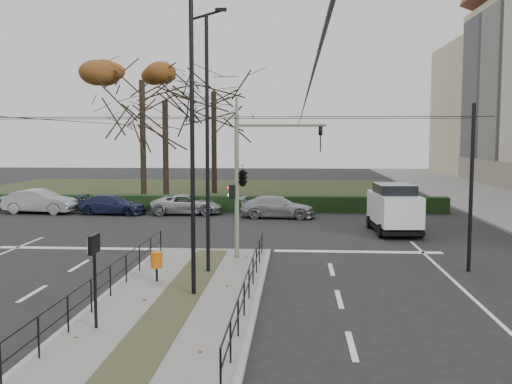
{
  "coord_description": "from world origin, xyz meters",
  "views": [
    {
      "loc": [
        3.38,
        -19.57,
        4.85
      ],
      "look_at": [
        1.65,
        6.52,
        2.39
      ],
      "focal_mm": 42.0,
      "sensor_mm": 36.0,
      "label": 1
    }
  ],
  "objects_px": {
    "traffic_light": "(245,175)",
    "streetlamp_median_near": "(193,138)",
    "rust_tree": "(142,80)",
    "parked_car_fifth": "(278,207)",
    "streetlamp_median_far": "(208,140)",
    "parked_car_fourth": "(187,204)",
    "litter_bin": "(157,260)",
    "parked_car_second": "(40,201)",
    "bare_tree_center": "(214,99)",
    "info_panel": "(94,255)",
    "parked_car_third": "(112,205)",
    "bare_tree_near": "(165,108)",
    "white_van": "(394,207)"
  },
  "relations": [
    {
      "from": "parked_car_third",
      "to": "streetlamp_median_far",
      "type": "bearing_deg",
      "value": -146.84
    },
    {
      "from": "streetlamp_median_far",
      "to": "parked_car_fourth",
      "type": "distance_m",
      "value": 17.02
    },
    {
      "from": "parked_car_third",
      "to": "litter_bin",
      "type": "bearing_deg",
      "value": -153.07
    },
    {
      "from": "traffic_light",
      "to": "rust_tree",
      "type": "relative_size",
      "value": 0.47
    },
    {
      "from": "streetlamp_median_near",
      "to": "parked_car_second",
      "type": "height_order",
      "value": "streetlamp_median_near"
    },
    {
      "from": "traffic_light",
      "to": "bare_tree_center",
      "type": "relative_size",
      "value": 0.5
    },
    {
      "from": "litter_bin",
      "to": "parked_car_fifth",
      "type": "bearing_deg",
      "value": 78.22
    },
    {
      "from": "info_panel",
      "to": "bare_tree_near",
      "type": "height_order",
      "value": "bare_tree_near"
    },
    {
      "from": "info_panel",
      "to": "white_van",
      "type": "height_order",
      "value": "info_panel"
    },
    {
      "from": "litter_bin",
      "to": "info_panel",
      "type": "distance_m",
      "value": 4.93
    },
    {
      "from": "info_panel",
      "to": "rust_tree",
      "type": "bearing_deg",
      "value": 102.24
    },
    {
      "from": "white_van",
      "to": "rust_tree",
      "type": "xyz_separation_m",
      "value": [
        -16.43,
        14.43,
        7.71
      ]
    },
    {
      "from": "info_panel",
      "to": "bare_tree_center",
      "type": "bearing_deg",
      "value": 93.05
    },
    {
      "from": "litter_bin",
      "to": "parked_car_third",
      "type": "distance_m",
      "value": 18.6
    },
    {
      "from": "streetlamp_median_far",
      "to": "bare_tree_near",
      "type": "distance_m",
      "value": 25.21
    },
    {
      "from": "traffic_light",
      "to": "parked_car_second",
      "type": "height_order",
      "value": "traffic_light"
    },
    {
      "from": "info_panel",
      "to": "streetlamp_median_near",
      "type": "height_order",
      "value": "streetlamp_median_near"
    },
    {
      "from": "traffic_light",
      "to": "streetlamp_median_near",
      "type": "distance_m",
      "value": 5.82
    },
    {
      "from": "white_van",
      "to": "rust_tree",
      "type": "distance_m",
      "value": 23.18
    },
    {
      "from": "streetlamp_median_far",
      "to": "parked_car_fifth",
      "type": "xyz_separation_m",
      "value": [
        1.94,
        14.91,
        -4.06
      ]
    },
    {
      "from": "parked_car_second",
      "to": "parked_car_fifth",
      "type": "xyz_separation_m",
      "value": [
        14.93,
        -1.04,
        -0.11
      ]
    },
    {
      "from": "parked_car_second",
      "to": "bare_tree_center",
      "type": "height_order",
      "value": "bare_tree_center"
    },
    {
      "from": "rust_tree",
      "to": "bare_tree_center",
      "type": "relative_size",
      "value": 1.05
    },
    {
      "from": "parked_car_second",
      "to": "streetlamp_median_near",
      "type": "bearing_deg",
      "value": -139.28
    },
    {
      "from": "info_panel",
      "to": "parked_car_second",
      "type": "distance_m",
      "value": 24.89
    },
    {
      "from": "traffic_light",
      "to": "streetlamp_median_far",
      "type": "bearing_deg",
      "value": -112.61
    },
    {
      "from": "streetlamp_median_far",
      "to": "parked_car_fifth",
      "type": "bearing_deg",
      "value": 82.58
    },
    {
      "from": "parked_car_third",
      "to": "bare_tree_center",
      "type": "distance_m",
      "value": 15.82
    },
    {
      "from": "streetlamp_median_near",
      "to": "parked_car_third",
      "type": "distance_m",
      "value": 20.96
    },
    {
      "from": "bare_tree_center",
      "to": "parked_car_fourth",
      "type": "bearing_deg",
      "value": -89.8
    },
    {
      "from": "streetlamp_median_far",
      "to": "streetlamp_median_near",
      "type": "bearing_deg",
      "value": -89.95
    },
    {
      "from": "litter_bin",
      "to": "rust_tree",
      "type": "bearing_deg",
      "value": 105.27
    },
    {
      "from": "info_panel",
      "to": "bare_tree_near",
      "type": "bearing_deg",
      "value": 99.11
    },
    {
      "from": "parked_car_second",
      "to": "info_panel",
      "type": "bearing_deg",
      "value": -147.2
    },
    {
      "from": "parked_car_second",
      "to": "rust_tree",
      "type": "xyz_separation_m",
      "value": [
        4.49,
        8.23,
        8.24
      ]
    },
    {
      "from": "parked_car_second",
      "to": "bare_tree_near",
      "type": "distance_m",
      "value": 12.04
    },
    {
      "from": "parked_car_third",
      "to": "parked_car_fifth",
      "type": "height_order",
      "value": "parked_car_fifth"
    },
    {
      "from": "rust_tree",
      "to": "bare_tree_near",
      "type": "height_order",
      "value": "rust_tree"
    },
    {
      "from": "traffic_light",
      "to": "white_van",
      "type": "relative_size",
      "value": 1.17
    },
    {
      "from": "traffic_light",
      "to": "parked_car_second",
      "type": "xyz_separation_m",
      "value": [
        -14.05,
        13.4,
        -2.61
      ]
    },
    {
      "from": "traffic_light",
      "to": "info_panel",
      "type": "distance_m",
      "value": 9.42
    },
    {
      "from": "streetlamp_median_far",
      "to": "white_van",
      "type": "bearing_deg",
      "value": 50.9
    },
    {
      "from": "rust_tree",
      "to": "litter_bin",
      "type": "bearing_deg",
      "value": -74.73
    },
    {
      "from": "parked_car_third",
      "to": "white_van",
      "type": "xyz_separation_m",
      "value": [
        16.25,
        -6.03,
        0.67
      ]
    },
    {
      "from": "litter_bin",
      "to": "parked_car_third",
      "type": "height_order",
      "value": "parked_car_third"
    },
    {
      "from": "info_panel",
      "to": "parked_car_second",
      "type": "bearing_deg",
      "value": 116.53
    },
    {
      "from": "rust_tree",
      "to": "parked_car_fifth",
      "type": "xyz_separation_m",
      "value": [
        10.44,
        -9.27,
        -8.35
      ]
    },
    {
      "from": "parked_car_fourth",
      "to": "streetlamp_median_near",
      "type": "bearing_deg",
      "value": -173.43
    },
    {
      "from": "info_panel",
      "to": "parked_car_third",
      "type": "xyz_separation_m",
      "value": [
        -6.44,
        22.08,
        -1.36
      ]
    },
    {
      "from": "traffic_light",
      "to": "streetlamp_median_near",
      "type": "height_order",
      "value": "streetlamp_median_near"
    }
  ]
}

